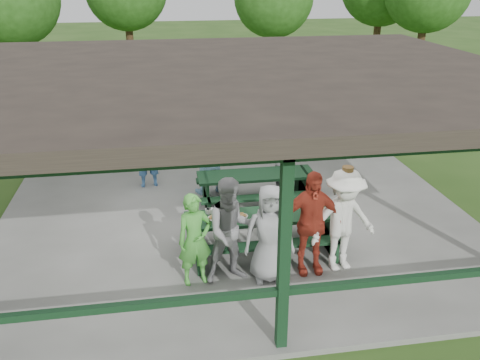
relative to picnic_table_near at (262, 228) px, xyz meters
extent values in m
plane|color=#294B17|center=(-0.26, 1.20, -0.58)|extent=(90.00, 90.00, 0.00)
cube|color=slate|center=(-0.26, 1.20, -0.53)|extent=(10.00, 8.00, 0.10)
cube|color=black|center=(-0.26, -2.60, 1.02)|extent=(0.15, 0.15, 3.00)
cube|color=black|center=(-5.06, 5.00, 1.02)|extent=(0.15, 0.15, 3.00)
cube|color=black|center=(-0.26, 5.00, 1.02)|extent=(0.15, 0.15, 3.00)
cube|color=black|center=(4.54, 5.00, 1.02)|extent=(0.15, 0.15, 3.00)
cube|color=black|center=(-2.66, -2.60, 0.42)|extent=(4.65, 0.10, 0.10)
cube|color=black|center=(2.14, -2.60, 0.42)|extent=(4.65, 0.10, 0.10)
cube|color=black|center=(-2.66, 5.00, 0.42)|extent=(4.65, 0.10, 0.10)
cube|color=black|center=(2.14, 5.00, 0.42)|extent=(4.65, 0.10, 0.10)
cube|color=black|center=(-0.26, -2.60, 2.42)|extent=(9.80, 0.15, 0.20)
cube|color=black|center=(-0.26, 5.00, 2.42)|extent=(9.80, 0.15, 0.20)
cube|color=#2B241F|center=(-0.26, 1.20, 2.64)|extent=(10.60, 8.60, 0.24)
cube|color=black|center=(0.00, 0.00, 0.24)|extent=(2.85, 0.75, 0.06)
cube|color=black|center=(0.00, -0.56, -0.06)|extent=(2.85, 0.28, 0.05)
cube|color=black|center=(0.00, 0.55, -0.06)|extent=(2.85, 0.28, 0.05)
cube|color=black|center=(-1.24, 0.00, -0.11)|extent=(0.06, 0.70, 0.75)
cube|color=black|center=(1.24, 0.00, -0.11)|extent=(0.06, 0.70, 0.75)
cube|color=black|center=(-1.24, 0.00, -0.26)|extent=(0.06, 1.39, 0.45)
cube|color=black|center=(1.24, 0.00, -0.26)|extent=(0.06, 1.39, 0.45)
cube|color=black|center=(0.27, 2.00, 0.24)|extent=(2.59, 0.75, 0.06)
cube|color=black|center=(0.27, 1.44, -0.06)|extent=(2.59, 0.28, 0.05)
cube|color=black|center=(0.27, 2.55, -0.06)|extent=(2.59, 0.28, 0.05)
cube|color=black|center=(-0.84, 2.00, -0.11)|extent=(0.06, 0.70, 0.75)
cube|color=black|center=(1.38, 2.00, -0.11)|extent=(0.06, 0.70, 0.75)
cube|color=black|center=(-0.84, 2.00, -0.26)|extent=(0.06, 1.39, 0.45)
cube|color=black|center=(1.38, 2.00, -0.26)|extent=(0.06, 1.39, 0.45)
cylinder|color=white|center=(-0.92, 0.00, 0.27)|extent=(0.22, 0.22, 0.01)
torus|color=#A6723B|center=(-0.96, -0.02, 0.30)|extent=(0.10, 0.10, 0.03)
torus|color=#A6723B|center=(-0.88, -0.02, 0.30)|extent=(0.10, 0.10, 0.03)
torus|color=#A6723B|center=(-0.92, 0.04, 0.30)|extent=(0.10, 0.10, 0.03)
cylinder|color=white|center=(-0.39, 0.00, 0.27)|extent=(0.22, 0.22, 0.01)
torus|color=#A6723B|center=(-0.43, -0.02, 0.30)|extent=(0.10, 0.10, 0.03)
torus|color=#A6723B|center=(-0.35, -0.02, 0.30)|extent=(0.10, 0.10, 0.03)
torus|color=#A6723B|center=(-0.39, 0.04, 0.30)|extent=(0.10, 0.10, 0.03)
cylinder|color=white|center=(0.32, 0.00, 0.27)|extent=(0.22, 0.22, 0.01)
torus|color=#A6723B|center=(0.28, -0.02, 0.30)|extent=(0.10, 0.10, 0.03)
torus|color=#A6723B|center=(0.36, -0.02, 0.30)|extent=(0.10, 0.10, 0.03)
torus|color=#A6723B|center=(0.32, 0.04, 0.30)|extent=(0.10, 0.10, 0.03)
cylinder|color=white|center=(1.15, 0.00, 0.27)|extent=(0.22, 0.22, 0.01)
torus|color=#A6723B|center=(1.11, -0.02, 0.30)|extent=(0.10, 0.10, 0.03)
torus|color=#A6723B|center=(1.19, -0.02, 0.30)|extent=(0.10, 0.10, 0.03)
torus|color=#A6723B|center=(1.15, 0.04, 0.30)|extent=(0.10, 0.10, 0.03)
cylinder|color=#381E0F|center=(-1.22, -0.18, 0.32)|extent=(0.06, 0.06, 0.10)
cylinder|color=#381E0F|center=(-1.03, -0.18, 0.32)|extent=(0.06, 0.06, 0.10)
cylinder|color=#381E0F|center=(-0.49, -0.18, 0.32)|extent=(0.06, 0.06, 0.10)
cylinder|color=#381E0F|center=(0.29, -0.18, 0.32)|extent=(0.06, 0.06, 0.10)
cylinder|color=#381E0F|center=(0.70, -0.18, 0.32)|extent=(0.06, 0.06, 0.10)
cylinder|color=#381E0F|center=(0.71, -0.18, 0.32)|extent=(0.06, 0.06, 0.10)
cone|color=white|center=(-1.00, 0.20, 0.32)|extent=(0.09, 0.09, 0.10)
cone|color=white|center=(-0.98, 0.20, 0.32)|extent=(0.09, 0.09, 0.10)
cone|color=white|center=(-0.91, 0.20, 0.32)|extent=(0.09, 0.09, 0.10)
cone|color=white|center=(-0.76, 0.20, 0.32)|extent=(0.09, 0.09, 0.10)
cone|color=white|center=(0.26, 0.20, 0.32)|extent=(0.09, 0.09, 0.10)
imported|color=green|center=(-1.31, -0.84, 0.33)|extent=(0.66, 0.51, 1.62)
imported|color=gray|center=(-0.70, -0.85, 0.45)|extent=(0.99, 0.82, 1.86)
imported|color=gray|center=(-0.08, -0.93, 0.38)|extent=(0.89, 0.63, 1.73)
imported|color=#9F3120|center=(0.66, -0.80, 0.46)|extent=(1.11, 0.48, 1.88)
imported|color=white|center=(1.25, -0.82, 0.46)|extent=(1.32, 0.90, 1.88)
cylinder|color=brown|center=(1.25, -0.82, 1.34)|extent=(0.37, 0.37, 0.02)
cylinder|color=brown|center=(1.25, -0.82, 1.40)|extent=(0.22, 0.22, 0.11)
imported|color=#8DBFDA|center=(-0.68, 2.88, 0.40)|extent=(1.70, 0.88, 1.76)
imported|color=#4475B2|center=(-2.12, 3.47, 0.35)|extent=(0.66, 0.50, 1.65)
imported|color=#949497|center=(0.99, 2.79, 0.35)|extent=(0.86, 0.70, 1.67)
imported|color=silver|center=(3.13, 8.98, 0.11)|extent=(5.45, 3.99, 1.38)
cube|color=navy|center=(-3.69, 8.88, 0.21)|extent=(2.86, 1.57, 0.12)
cube|color=navy|center=(-3.64, 8.19, 0.46)|extent=(2.77, 0.25, 0.40)
cube|color=navy|center=(-3.74, 9.57, 0.46)|extent=(2.77, 0.25, 0.40)
cube|color=navy|center=(-5.07, 8.78, 0.46)|extent=(0.15, 1.39, 0.40)
cube|color=navy|center=(-2.30, 8.97, 0.46)|extent=(0.15, 1.39, 0.40)
cylinder|color=black|center=(-4.53, 8.08, -0.21)|extent=(0.76, 0.23, 0.75)
cylinder|color=yellow|center=(-4.53, 8.08, -0.21)|extent=(0.29, 0.24, 0.28)
cylinder|color=black|center=(-4.63, 9.56, -0.21)|extent=(0.76, 0.23, 0.75)
cylinder|color=yellow|center=(-4.63, 9.56, -0.21)|extent=(0.29, 0.24, 0.28)
cylinder|color=black|center=(-2.75, 8.20, -0.21)|extent=(0.76, 0.23, 0.75)
cylinder|color=yellow|center=(-2.75, 8.20, -0.21)|extent=(0.29, 0.24, 0.28)
cylinder|color=black|center=(-2.85, 9.68, -0.21)|extent=(0.76, 0.23, 0.75)
cylinder|color=yellow|center=(-2.85, 9.68, -0.21)|extent=(0.29, 0.24, 0.28)
cube|color=navy|center=(-1.81, 9.01, 0.11)|extent=(0.99, 0.15, 0.08)
cone|color=#F2590C|center=(-5.12, 8.78, 0.56)|extent=(0.05, 0.40, 0.40)
cylinder|color=#2F1F13|center=(-7.18, 13.86, 0.88)|extent=(0.36, 0.36, 2.93)
cylinder|color=#2F1F13|center=(-2.95, 17.88, 0.94)|extent=(0.36, 0.36, 3.04)
cylinder|color=#2F1F13|center=(3.65, 15.48, 0.83)|extent=(0.36, 0.36, 2.81)
cylinder|color=#2F1F13|center=(10.65, 14.71, 0.95)|extent=(0.36, 0.36, 3.06)
cylinder|color=#2F1F13|center=(9.51, 17.18, 0.99)|extent=(0.36, 0.36, 3.15)
camera|label=1|loc=(-1.77, -8.20, 4.48)|focal=38.00mm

